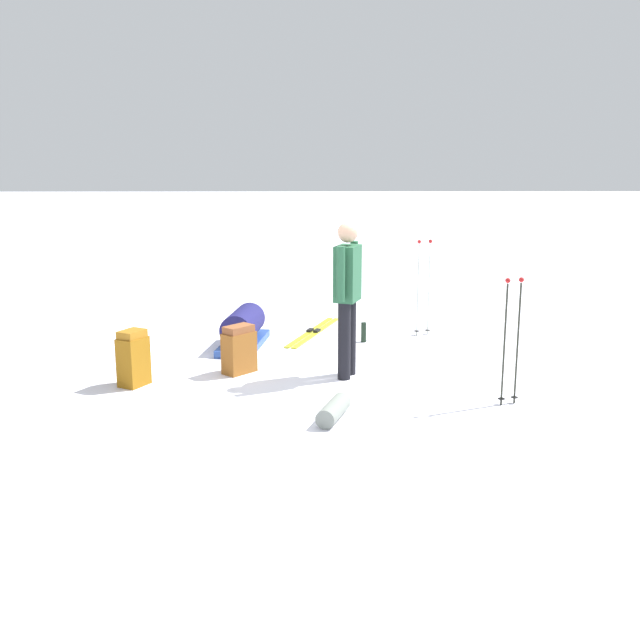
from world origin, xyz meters
TOP-DOWN VIEW (x-y plane):
  - ground_plane at (0.00, 0.00)m, footprint 80.00×80.00m
  - skier_standing at (-0.30, -0.27)m, footprint 0.32×0.54m
  - ski_pair_near at (0.06, -2.31)m, footprint 0.76×1.76m
  - backpack_large_dark at (0.90, -0.43)m, footprint 0.40×0.41m
  - backpack_bright at (1.97, 0.02)m, footprint 0.34×0.37m
  - ski_poles_planted_near at (-1.84, 0.67)m, footprint 0.21×0.11m
  - ski_poles_planted_far at (-1.41, -2.17)m, footprint 0.22×0.12m
  - gear_sled at (0.95, -1.58)m, footprint 0.61×1.26m
  - sleeping_mat_rolled at (-0.11, 1.09)m, footprint 0.35×0.58m
  - thermos_bottle at (-0.59, -1.80)m, footprint 0.07×0.07m

SIDE VIEW (x-z plane):
  - ground_plane at x=0.00m, z-range 0.00..0.00m
  - ski_pair_near at x=0.06m, z-range -0.01..0.04m
  - sleeping_mat_rolled at x=-0.11m, z-range 0.00..0.18m
  - thermos_bottle at x=-0.59m, z-range 0.00..0.26m
  - gear_sled at x=0.95m, z-range -0.02..0.47m
  - backpack_large_dark at x=0.90m, z-range -0.01..0.54m
  - backpack_bright at x=1.97m, z-range -0.01..0.59m
  - ski_poles_planted_near at x=-1.84m, z-range 0.07..1.33m
  - ski_poles_planted_far at x=-1.41m, z-range 0.07..1.37m
  - skier_standing at x=-0.30m, z-range 0.10..1.80m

